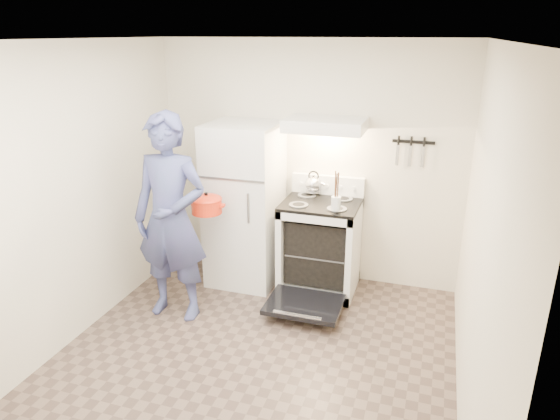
# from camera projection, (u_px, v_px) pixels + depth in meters

# --- Properties ---
(floor) EXTENTS (3.60, 3.60, 0.00)m
(floor) POSITION_uv_depth(u_px,v_px,m) (248.00, 367.00, 4.02)
(floor) COLOR brown
(floor) RESTS_ON ground
(back_wall) EXTENTS (3.20, 0.02, 2.50)m
(back_wall) POSITION_uv_depth(u_px,v_px,m) (308.00, 164.00, 5.21)
(back_wall) COLOR beige
(back_wall) RESTS_ON ground
(refrigerator) EXTENTS (0.70, 0.70, 1.70)m
(refrigerator) POSITION_uv_depth(u_px,v_px,m) (245.00, 204.00, 5.20)
(refrigerator) COLOR silver
(refrigerator) RESTS_ON floor
(stove_body) EXTENTS (0.76, 0.65, 0.92)m
(stove_body) POSITION_uv_depth(u_px,v_px,m) (320.00, 247.00, 5.12)
(stove_body) COLOR silver
(stove_body) RESTS_ON floor
(cooktop) EXTENTS (0.76, 0.65, 0.03)m
(cooktop) POSITION_uv_depth(u_px,v_px,m) (321.00, 204.00, 4.96)
(cooktop) COLOR black
(cooktop) RESTS_ON stove_body
(backsplash) EXTENTS (0.76, 0.07, 0.20)m
(backsplash) POSITION_uv_depth(u_px,v_px,m) (328.00, 185.00, 5.18)
(backsplash) COLOR silver
(backsplash) RESTS_ON cooktop
(oven_door) EXTENTS (0.70, 0.54, 0.04)m
(oven_door) POSITION_uv_depth(u_px,v_px,m) (304.00, 304.00, 4.70)
(oven_door) COLOR black
(oven_door) RESTS_ON floor
(oven_rack) EXTENTS (0.60, 0.52, 0.01)m
(oven_rack) POSITION_uv_depth(u_px,v_px,m) (320.00, 249.00, 5.13)
(oven_rack) COLOR gray
(oven_rack) RESTS_ON stove_body
(range_hood) EXTENTS (0.76, 0.50, 0.12)m
(range_hood) POSITION_uv_depth(u_px,v_px,m) (325.00, 125.00, 4.77)
(range_hood) COLOR silver
(range_hood) RESTS_ON back_wall
(knife_strip) EXTENTS (0.40, 0.02, 0.03)m
(knife_strip) POSITION_uv_depth(u_px,v_px,m) (414.00, 142.00, 4.80)
(knife_strip) COLOR black
(knife_strip) RESTS_ON back_wall
(pizza_stone) EXTENTS (0.34, 0.34, 0.02)m
(pizza_stone) POSITION_uv_depth(u_px,v_px,m) (323.00, 247.00, 5.16)
(pizza_stone) COLOR #816044
(pizza_stone) RESTS_ON oven_rack
(tea_kettle) EXTENTS (0.21, 0.17, 0.25)m
(tea_kettle) POSITION_uv_depth(u_px,v_px,m) (313.00, 183.00, 5.15)
(tea_kettle) COLOR silver
(tea_kettle) RESTS_ON cooktop
(utensil_jar) EXTENTS (0.11, 0.11, 0.13)m
(utensil_jar) POSITION_uv_depth(u_px,v_px,m) (336.00, 203.00, 4.64)
(utensil_jar) COLOR silver
(utensil_jar) RESTS_ON cooktop
(person) EXTENTS (0.71, 0.48, 1.92)m
(person) POSITION_uv_depth(u_px,v_px,m) (171.00, 219.00, 4.49)
(person) COLOR navy
(person) RESTS_ON floor
(dutch_oven) EXTENTS (0.36, 0.29, 0.23)m
(dutch_oven) POSITION_uv_depth(u_px,v_px,m) (207.00, 206.00, 4.65)
(dutch_oven) COLOR red
(dutch_oven) RESTS_ON person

